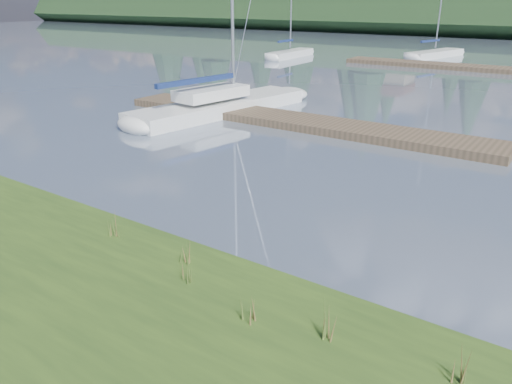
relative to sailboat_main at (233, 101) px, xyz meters
The scene contains 12 objects.
ground 21.65m from the sailboat_main, 69.63° to the left, with size 200.00×200.00×0.00m, color slate.
sailboat_main is the anchor object (origin of this frame).
dock_near 3.61m from the sailboat_main, 11.33° to the right, with size 16.00×2.00×0.30m, color #4C3D2C.
sailboat_bg_0 22.36m from the sailboat_main, 113.70° to the left, with size 1.58×6.87×10.03m.
sailboat_bg_1 27.47m from the sailboat_main, 87.34° to the left, with size 3.39×7.93×11.64m.
weed_0 15.00m from the sailboat_main, 55.89° to the right, with size 0.17×0.14×0.52m.
weed_1 14.38m from the sailboat_main, 56.02° to the right, with size 0.17×0.14×0.51m.
weed_2 16.53m from the sailboat_main, 48.27° to the right, with size 0.17×0.14×0.64m.
weed_3 13.44m from the sailboat_main, 62.80° to the right, with size 0.17×0.14×0.54m.
weed_4 16.04m from the sailboat_main, 52.11° to the right, with size 0.17×0.14×0.42m.
weed_5 17.61m from the sailboat_main, 44.06° to the right, with size 0.17×0.14×0.56m.
mud_lip 13.59m from the sailboat_main, 56.33° to the right, with size 60.00×0.50×0.14m, color #33281C.
Camera 1 is at (5.84, -7.83, 4.68)m, focal length 35.00 mm.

